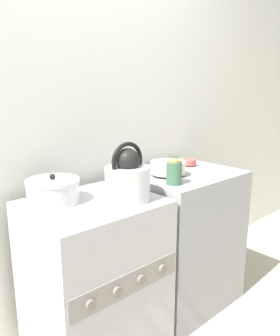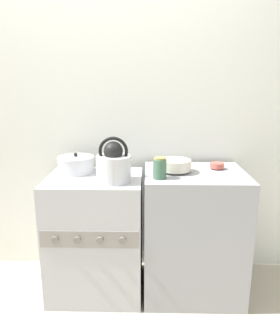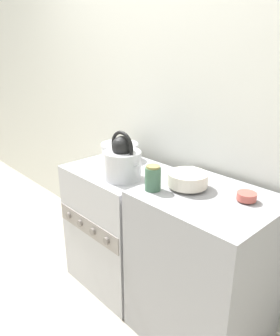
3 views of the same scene
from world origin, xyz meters
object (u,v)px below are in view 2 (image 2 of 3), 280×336
(cooking_pot, at_px, (76,164))
(kettle, at_px, (114,165))
(storage_jar, at_px, (160,168))
(stove, at_px, (96,235))
(enamel_bowl, at_px, (175,165))
(small_ceramic_bowl, at_px, (217,166))

(cooking_pot, bearing_deg, kettle, -36.68)
(kettle, bearing_deg, storage_jar, -7.65)
(stove, distance_m, storage_jar, 0.68)
(kettle, xyz_separation_m, storage_jar, (0.28, -0.04, -0.01))
(enamel_bowl, height_order, storage_jar, storage_jar)
(cooking_pot, bearing_deg, enamel_bowl, -8.57)
(cooking_pot, relative_size, storage_jar, 1.90)
(cooking_pot, distance_m, small_ceramic_bowl, 0.96)
(stove, distance_m, kettle, 0.55)
(small_ceramic_bowl, bearing_deg, stove, -173.07)
(small_ceramic_bowl, distance_m, storage_jar, 0.46)
(storage_jar, bearing_deg, cooking_pot, 156.27)
(enamel_bowl, relative_size, storage_jar, 1.56)
(stove, height_order, storage_jar, storage_jar)
(cooking_pot, height_order, storage_jar, storage_jar)
(stove, relative_size, enamel_bowl, 4.03)
(cooking_pot, bearing_deg, small_ceramic_bowl, -1.02)
(stove, xyz_separation_m, small_ceramic_bowl, (0.82, 0.10, 0.47))
(storage_jar, bearing_deg, small_ceramic_bowl, 30.37)
(cooking_pot, relative_size, small_ceramic_bowl, 2.67)
(stove, bearing_deg, enamel_bowl, 1.68)
(stove, bearing_deg, cooking_pot, 140.23)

